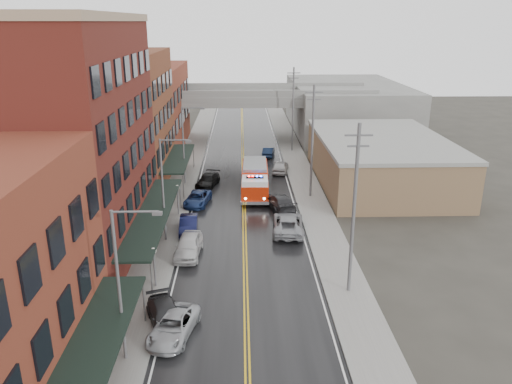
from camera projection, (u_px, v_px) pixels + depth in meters
name	position (u px, v px, depth m)	size (l,w,h in m)	color
road	(244.00, 215.00, 48.96)	(11.00, 160.00, 0.02)	black
sidewalk_left	(169.00, 215.00, 48.73)	(3.00, 160.00, 0.15)	slate
sidewalk_right	(318.00, 213.00, 49.15)	(3.00, 160.00, 0.15)	slate
curb_left	(186.00, 215.00, 48.78)	(0.30, 160.00, 0.15)	gray
curb_right	(301.00, 213.00, 49.11)	(0.30, 160.00, 0.15)	gray
brick_building_b	(74.00, 142.00, 39.04)	(9.00, 20.00, 18.00)	#4D1C14
brick_building_c	(125.00, 120.00, 56.08)	(9.00, 15.00, 15.00)	brown
brick_building_far	(152.00, 108.00, 73.11)	(9.00, 20.00, 12.00)	brown
tan_building	(380.00, 162.00, 58.07)	(14.00, 22.00, 5.00)	olive
right_far_block	(346.00, 107.00, 86.01)	(18.00, 30.00, 8.00)	slate
awning_0	(87.00, 362.00, 23.20)	(2.60, 16.00, 3.09)	black
awning_1	(154.00, 213.00, 41.16)	(2.60, 18.00, 3.09)	black
awning_2	(179.00, 158.00, 57.71)	(2.60, 13.00, 3.09)	black
globe_lamp_1	(154.00, 258.00, 34.79)	(0.44, 0.44, 3.12)	#59595B
globe_lamp_2	(178.00, 193.00, 48.03)	(0.44, 0.44, 3.12)	#59595B
street_lamp_0	(123.00, 278.00, 26.29)	(2.64, 0.22, 9.00)	#59595B
street_lamp_1	(165.00, 184.00, 41.42)	(2.64, 0.22, 9.00)	#59595B
street_lamp_2	(185.00, 140.00, 56.55)	(2.64, 0.22, 9.00)	#59595B
utility_pole_0	(354.00, 208.00, 32.95)	(1.80, 0.24, 12.00)	#59595B
utility_pole_1	(312.00, 140.00, 51.86)	(1.80, 0.24, 12.00)	#59595B
utility_pole_2	(293.00, 108.00, 70.77)	(1.80, 0.24, 12.00)	#59595B
overpass	(242.00, 103.00, 77.28)	(40.00, 10.00, 7.50)	slate
fire_truck	(255.00, 179.00, 54.18)	(3.75, 8.91, 3.22)	#B12108
parked_car_left_2	(173.00, 326.00, 29.90)	(2.21, 4.79, 1.33)	#A5A9AD
parked_car_left_3	(166.00, 316.00, 30.92)	(1.91, 4.69, 1.36)	#27282A
parked_car_left_4	(188.00, 246.00, 40.24)	(1.97, 4.89, 1.67)	silver
parked_car_left_5	(189.00, 225.00, 44.62)	(1.54, 4.41, 1.45)	black
parked_car_left_6	(198.00, 199.00, 51.44)	(2.19, 4.75, 1.32)	navy
parked_car_left_7	(208.00, 181.00, 57.13)	(1.95, 4.80, 1.39)	black
parked_car_right_0	(288.00, 224.00, 44.68)	(2.68, 5.81, 1.62)	gray
parked_car_right_1	(280.00, 202.00, 50.12)	(2.18, 5.37, 1.56)	#262628
parked_car_right_2	(280.00, 167.00, 62.42)	(1.80, 4.47, 1.52)	#B4B4B4
parked_car_right_3	(268.00, 152.00, 69.84)	(1.41, 4.03, 1.33)	black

